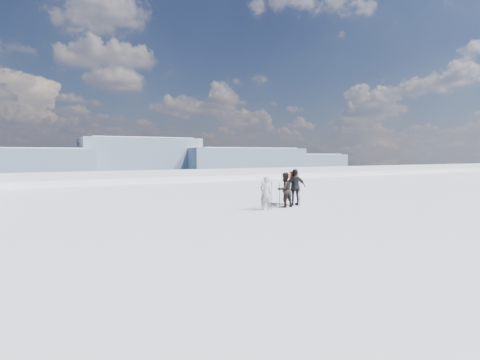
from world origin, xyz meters
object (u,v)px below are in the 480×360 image
Objects in this scene: skier_grey at (266,193)px; skier_dark at (285,190)px; skis_loose at (273,203)px; skier_pack at (295,187)px.

skier_dark reaches higher than skier_grey.
skier_grey is 2.47m from skis_loose.
skier_pack reaches higher than skis_loose.
skier_pack is 1.13× the size of skis_loose.
skier_dark is 0.89m from skier_pack.
skier_dark is 1.68m from skis_loose.
skier_grey is 0.95× the size of skis_loose.
skier_grey is 0.92× the size of skier_dark.
skier_pack is (0.85, 0.27, 0.08)m from skier_dark.
skier_grey is 0.84× the size of skier_pack.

